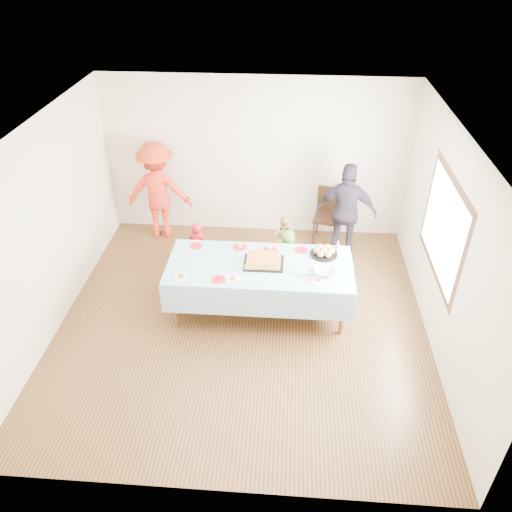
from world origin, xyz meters
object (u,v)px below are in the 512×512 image
at_px(dining_chair, 328,212).
at_px(adult_left, 158,191).
at_px(birthday_cake, 264,261).
at_px(party_table, 260,268).

distance_m(dining_chair, adult_left, 2.88).
height_order(birthday_cake, adult_left, adult_left).
bearing_deg(dining_chair, birthday_cake, -104.40).
xyz_separation_m(party_table, dining_chair, (1.02, 2.01, -0.20)).
xyz_separation_m(birthday_cake, dining_chair, (0.97, 1.99, -0.30)).
xyz_separation_m(dining_chair, adult_left, (-2.86, -0.08, 0.33)).
height_order(dining_chair, adult_left, adult_left).
bearing_deg(adult_left, birthday_cake, 133.40).
height_order(birthday_cake, dining_chair, dining_chair).
bearing_deg(birthday_cake, party_table, -153.12).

